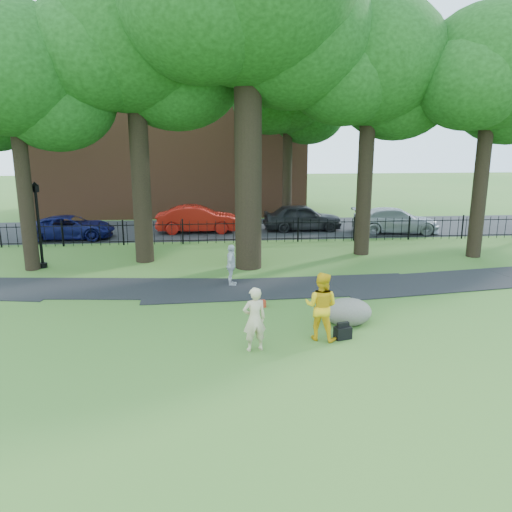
{
  "coord_description": "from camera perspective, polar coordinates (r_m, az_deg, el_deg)",
  "views": [
    {
      "loc": [
        -1.57,
        -13.39,
        5.43
      ],
      "look_at": [
        -0.14,
        2.0,
        1.7
      ],
      "focal_mm": 35.0,
      "sensor_mm": 36.0,
      "label": 1
    }
  ],
  "objects": [
    {
      "name": "footpath",
      "position": [
        18.3,
        3.03,
        -3.7
      ],
      "size": [
        36.07,
        3.85,
        0.03
      ],
      "primitive_type": "cube",
      "rotation": [
        0.0,
        0.0,
        0.03
      ],
      "color": "black",
      "rests_on": "ground"
    },
    {
      "name": "big_tree",
      "position": [
        21.09,
        -0.59,
        26.49
      ],
      "size": [
        10.08,
        8.61,
        14.37
      ],
      "color": "black",
      "rests_on": "ground"
    },
    {
      "name": "brick_building",
      "position": [
        37.47,
        -9.3,
        14.27
      ],
      "size": [
        18.0,
        8.0,
        12.0
      ],
      "primitive_type": "cube",
      "color": "brown",
      "rests_on": "ground"
    },
    {
      "name": "tree_row",
      "position": [
        22.06,
        0.19,
        20.67
      ],
      "size": [
        26.82,
        7.96,
        12.42
      ],
      "color": "black",
      "rests_on": "ground"
    },
    {
      "name": "pedestrian",
      "position": [
        18.42,
        -2.85,
        -1.06
      ],
      "size": [
        0.51,
        0.96,
        1.56
      ],
      "primitive_type": "imported",
      "rotation": [
        0.0,
        0.0,
        1.43
      ],
      "color": "silver",
      "rests_on": "ground"
    },
    {
      "name": "man",
      "position": [
        13.66,
        7.46,
        -5.71
      ],
      "size": [
        1.14,
        1.05,
        1.89
      ],
      "primitive_type": "imported",
      "rotation": [
        0.0,
        0.0,
        2.68
      ],
      "color": "yellow",
      "rests_on": "ground"
    },
    {
      "name": "boulder",
      "position": [
        15.07,
        10.46,
        -6.1
      ],
      "size": [
        1.62,
        1.36,
        0.83
      ],
      "primitive_type": "ellipsoid",
      "rotation": [
        0.0,
        0.0,
        0.23
      ],
      "color": "slate",
      "rests_on": "ground"
    },
    {
      "name": "ground",
      "position": [
        14.53,
        1.31,
        -8.36
      ],
      "size": [
        120.0,
        120.0,
        0.0
      ],
      "primitive_type": "plane",
      "color": "#386824",
      "rests_on": "ground"
    },
    {
      "name": "navy_van",
      "position": [
        28.7,
        -20.38,
        3.09
      ],
      "size": [
        4.53,
        2.1,
        1.26
      ],
      "primitive_type": "imported",
      "rotation": [
        0.0,
        0.0,
        1.57
      ],
      "color": "#0E1146",
      "rests_on": "ground"
    },
    {
      "name": "silver_car",
      "position": [
        29.72,
        15.65,
        3.93
      ],
      "size": [
        5.09,
        2.56,
        1.42
      ],
      "primitive_type": "imported",
      "rotation": [
        0.0,
        0.0,
        1.45
      ],
      "color": "#9EA0A6",
      "rests_on": "ground"
    },
    {
      "name": "red_sedan",
      "position": [
        28.88,
        -6.67,
        4.2
      ],
      "size": [
        4.7,
        1.67,
        1.54
      ],
      "primitive_type": "imported",
      "rotation": [
        0.0,
        0.0,
        1.56
      ],
      "color": "#98130B",
      "rests_on": "ground"
    },
    {
      "name": "woman",
      "position": [
        12.88,
        -0.18,
        -7.23
      ],
      "size": [
        0.7,
        0.53,
        1.7
      ],
      "primitive_type": "imported",
      "rotation": [
        0.0,
        0.0,
        3.36
      ],
      "color": "beige",
      "rests_on": "ground"
    },
    {
      "name": "red_bag",
      "position": [
        16.29,
        0.53,
        -5.49
      ],
      "size": [
        0.35,
        0.25,
        0.22
      ],
      "primitive_type": "cube",
      "rotation": [
        0.0,
        0.0,
        0.15
      ],
      "color": "#9D2D16",
      "rests_on": "ground"
    },
    {
      "name": "lamppost",
      "position": [
        22.61,
        -23.57,
        3.14
      ],
      "size": [
        0.36,
        0.36,
        3.62
      ],
      "rotation": [
        0.0,
        0.0,
        -0.39
      ],
      "color": "black",
      "rests_on": "ground"
    },
    {
      "name": "street",
      "position": [
        29.93,
        -2.2,
        3.11
      ],
      "size": [
        80.0,
        7.0,
        0.02
      ],
      "primitive_type": "cube",
      "color": "black",
      "rests_on": "ground"
    },
    {
      "name": "grey_car",
      "position": [
        29.48,
        5.33,
        4.43
      ],
      "size": [
        4.6,
        1.92,
        1.56
      ],
      "primitive_type": "imported",
      "rotation": [
        0.0,
        0.0,
        1.59
      ],
      "color": "black",
      "rests_on": "ground"
    },
    {
      "name": "iron_fence",
      "position": [
        25.89,
        -1.73,
        2.82
      ],
      "size": [
        44.0,
        0.04,
        1.2
      ],
      "color": "black",
      "rests_on": "ground"
    },
    {
      "name": "backpack",
      "position": [
        14.04,
        9.88,
        -8.64
      ],
      "size": [
        0.51,
        0.39,
        0.34
      ],
      "primitive_type": "cube",
      "rotation": [
        0.0,
        0.0,
        0.27
      ],
      "color": "black",
      "rests_on": "ground"
    }
  ]
}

